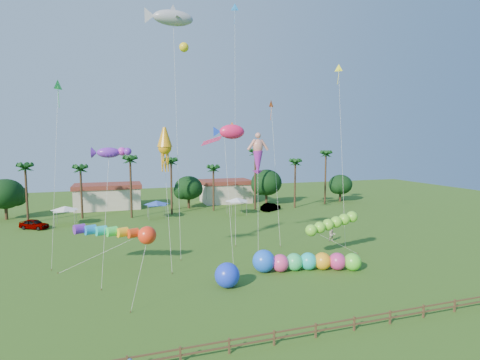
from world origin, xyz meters
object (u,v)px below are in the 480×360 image
object	(u,v)px
car_b	(271,207)
car_a	(34,224)
spectator_b	(332,235)
caterpillar_inflatable	(303,262)
blue_ball	(227,275)

from	to	relation	value
car_b	car_a	bearing A→B (deg)	63.42
spectator_b	caterpillar_inflatable	distance (m)	12.55
car_a	caterpillar_inflatable	world-z (taller)	caterpillar_inflatable
car_a	caterpillar_inflatable	bearing A→B (deg)	-103.22
car_b	caterpillar_inflatable	size ratio (longest dim) A/B	0.41
spectator_b	caterpillar_inflatable	bearing A→B (deg)	-118.57
spectator_b	blue_ball	size ratio (longest dim) A/B	0.81
car_a	spectator_b	size ratio (longest dim) A/B	2.40
car_a	blue_ball	xyz separation A→B (m)	(21.05, -30.69, 0.38)
blue_ball	spectator_b	bearing A→B (deg)	31.31
car_a	blue_ball	size ratio (longest dim) A/B	1.94
blue_ball	car_b	bearing A→B (deg)	61.15
car_b	spectator_b	xyz separation A→B (m)	(-0.96, -22.73, 0.17)
car_b	blue_ball	distance (m)	38.02
car_b	spectator_b	world-z (taller)	spectator_b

